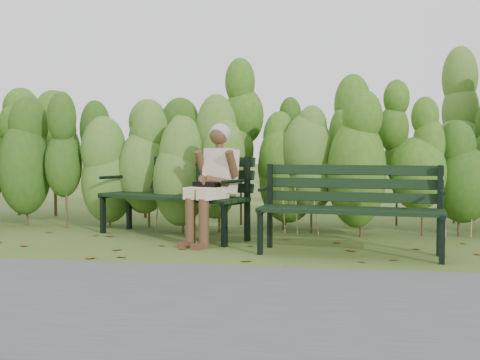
# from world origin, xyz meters

# --- Properties ---
(ground) EXTENTS (80.00, 80.00, 0.00)m
(ground) POSITION_xyz_m (0.00, 0.00, 0.00)
(ground) COLOR #43571A
(footpath) EXTENTS (60.00, 2.50, 0.01)m
(footpath) POSITION_xyz_m (0.00, -2.20, 0.01)
(footpath) COLOR #474749
(footpath) RESTS_ON ground
(hedge_band) EXTENTS (11.04, 1.67, 2.42)m
(hedge_band) POSITION_xyz_m (0.00, 1.86, 1.26)
(hedge_band) COLOR #47381E
(hedge_band) RESTS_ON ground
(leaf_litter) EXTENTS (5.56, 2.21, 0.01)m
(leaf_litter) POSITION_xyz_m (-0.18, -0.09, 0.00)
(leaf_litter) COLOR brown
(leaf_litter) RESTS_ON ground
(bench_left) EXTENTS (2.13, 1.43, 1.02)m
(bench_left) POSITION_xyz_m (-0.89, 0.86, 0.60)
(bench_left) COLOR black
(bench_left) RESTS_ON ground
(bench_right) EXTENTS (1.95, 0.85, 0.94)m
(bench_right) POSITION_xyz_m (1.24, -0.05, 0.55)
(bench_right) COLOR black
(bench_right) RESTS_ON ground
(seated_woman) EXTENTS (0.65, 0.85, 1.41)m
(seated_woman) POSITION_xyz_m (-0.32, 0.38, 0.80)
(seated_woman) COLOR beige
(seated_woman) RESTS_ON ground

